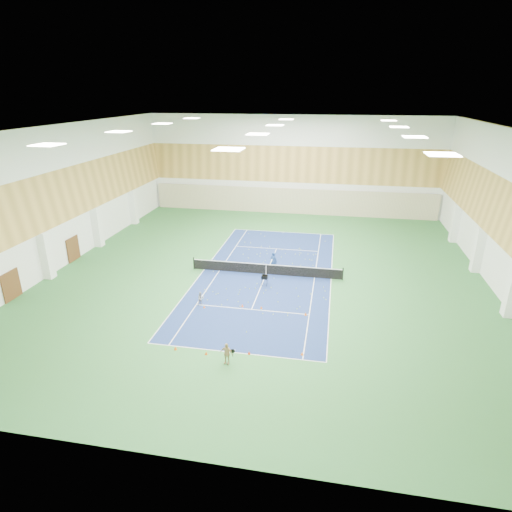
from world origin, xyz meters
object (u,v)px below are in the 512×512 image
at_px(tennis_net, 266,268).
at_px(child_court, 201,298).
at_px(coach, 274,261).
at_px(ball_cart, 265,280).
at_px(child_apron, 226,353).

distance_m(tennis_net, child_court, 7.38).
xyz_separation_m(tennis_net, child_court, (-3.77, -6.34, -0.04)).
relative_size(tennis_net, child_court, 12.46).
bearing_deg(coach, ball_cart, 106.54).
bearing_deg(child_court, tennis_net, 15.21).
bearing_deg(child_apron, coach, 98.47).
bearing_deg(coach, tennis_net, 85.14).
bearing_deg(ball_cart, coach, 88.35).
relative_size(coach, child_apron, 1.28).
distance_m(child_court, child_apron, 7.57).
bearing_deg(tennis_net, coach, 64.15).
distance_m(coach, ball_cart, 3.22).
xyz_separation_m(child_court, ball_cart, (4.01, 4.17, -0.08)).
relative_size(coach, ball_cart, 1.97).
bearing_deg(child_court, coach, 15.86).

